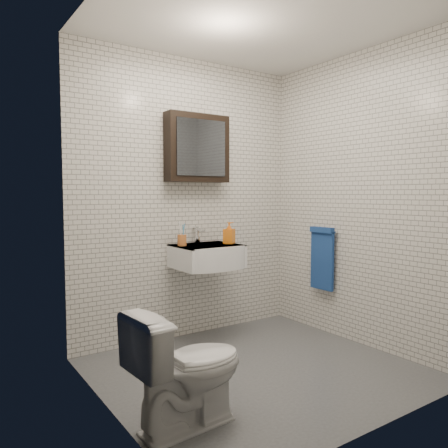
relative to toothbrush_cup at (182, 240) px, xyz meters
name	(u,v)px	position (x,y,z in m)	size (l,w,h in m)	color
ground	(257,370)	(0.16, -0.83, -0.90)	(2.20, 2.00, 0.01)	#474A4E
room_shell	(258,170)	(0.16, -0.83, 0.56)	(2.22, 2.02, 2.51)	silver
washbasin	(209,256)	(0.21, -0.10, -0.15)	(0.55, 0.50, 0.20)	white
faucet	(198,236)	(0.21, 0.10, 0.01)	(0.06, 0.20, 0.15)	silver
mirror_cabinet	(197,148)	(0.21, 0.09, 0.80)	(0.60, 0.15, 0.60)	black
towel_rail	(322,256)	(1.21, -0.48, -0.18)	(0.09, 0.30, 0.58)	silver
toothbrush_cup	(182,240)	(0.00, 0.00, 0.00)	(0.09, 0.09, 0.21)	#C86D32
soap_bottle	(229,233)	(0.43, -0.10, 0.04)	(0.09, 0.09, 0.19)	#EF5A19
toilet	(187,367)	(-0.64, -1.22, -0.57)	(0.38, 0.66, 0.68)	white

